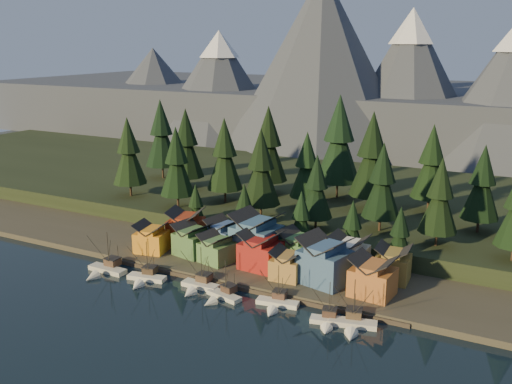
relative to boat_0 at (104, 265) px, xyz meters
The scene contains 45 objects.
ground 35.56m from the boat_0, 12.86° to the right, with size 500.00×500.00×0.00m, color black.
shore_strip 47.22m from the boat_0, 42.85° to the left, with size 400.00×50.00×1.50m, color #3D392C.
hillside 89.10m from the boat_0, 67.15° to the left, with size 420.00×100.00×6.00m, color black.
dock 35.69m from the boat_0, 13.96° to the left, with size 80.00×4.00×1.00m, color #433930.
mountain_ridge 209.30m from the boat_0, 81.59° to the left, with size 560.00×190.00×90.00m.
boat_0 is the anchor object (origin of this frame).
boat_1 12.15m from the boat_0, ahead, with size 10.08×10.70×10.70m.
boat_2 26.23m from the boat_0, ahead, with size 9.36×10.20×11.11m.
boat_3 33.61m from the boat_0, ahead, with size 9.36×9.82×10.03m.
boat_4 46.39m from the boat_0, ahead, with size 9.91×10.57×10.12m.
boat_5 59.26m from the boat_0, ahead, with size 8.12×8.63×9.90m.
boat_6 64.19m from the boat_0, ahead, with size 10.39×10.92×11.07m.
house_front_0 15.71m from the boat_0, 76.49° to the left, with size 9.15×8.81×7.92m.
house_front_1 23.39m from the boat_0, 50.91° to the left, with size 9.69×9.43×8.55m.
house_front_2 28.56m from the boat_0, 35.75° to the left, with size 9.23×9.28×7.53m.
house_front_3 39.57m from the boat_0, 27.62° to the left, with size 10.03×9.63×9.52m.
house_front_4 46.04m from the boat_0, 19.68° to the left, with size 7.53×8.06×7.21m.
house_front_5 55.07m from the boat_0, 18.12° to the left, with size 12.65×11.93×11.26m.
house_front_6 65.99m from the boat_0, 13.66° to the left, with size 9.83×9.38×9.09m.
house_back_0 25.81m from the boat_0, 70.44° to the left, with size 10.97×10.71×9.91m.
house_back_1 31.94m from the boat_0, 49.42° to the left, with size 9.36×9.44×8.99m.
house_back_2 39.29m from the boat_0, 38.25° to the left, with size 12.53×11.72×12.05m.
house_back_3 48.95m from the boat_0, 30.72° to the left, with size 9.94×9.18×8.80m.
house_back_4 60.69m from the boat_0, 24.27° to the left, with size 9.06×8.72×9.63m.
house_back_5 70.80m from the boat_0, 21.22° to the left, with size 8.05×8.14×8.62m.
tree_hill_0 55.08m from the boat_0, 121.85° to the left, with size 11.39×11.39×26.53m.
tree_hill_1 65.00m from the boat_0, 104.37° to the left, with size 12.18×12.18×28.38m.
tree_hill_2 44.20m from the boat_0, 97.67° to the left, with size 10.93×10.93×25.46m.
tree_hill_3 55.59m from the boat_0, 84.95° to the left, with size 11.74×11.74×27.35m.
tree_hill_4 71.22m from the boat_0, 79.36° to the left, with size 12.88×12.88×30.00m.
tree_hill_5 51.22m from the boat_0, 61.77° to the left, with size 11.44×11.44×26.64m.
tree_hill_6 66.99m from the boat_0, 61.81° to the left, with size 10.35×10.35×24.12m.
tree_hill_7 59.10m from the boat_0, 44.64° to the left, with size 9.03×9.03×21.04m.
tree_hill_8 83.03m from the boat_0, 52.83° to the left, with size 13.10×13.10×30.52m.
tree_hill_9 75.63m from the boat_0, 39.76° to the left, with size 10.52×10.52×24.50m.
tree_hill_10 98.56m from the boat_0, 48.14° to the left, with size 11.48×11.48×26.75m.
tree_hill_11 85.52m from the boat_0, 30.11° to the left, with size 9.85×9.85×22.94m.
tree_hill_12 100.82m from the boat_0, 35.78° to the left, with size 10.40×10.40×24.22m.
tree_hill_15 84.82m from the boat_0, 64.97° to the left, with size 14.60×14.60×34.02m.
tree_hill_16 80.22m from the boat_0, 115.47° to the left, with size 12.76×12.76×29.73m.
tree_shore_0 33.67m from the boat_0, 78.38° to the left, with size 6.56×6.56×15.29m.
tree_shore_1 40.24m from the boat_0, 54.85° to the left, with size 7.42×7.42×17.28m.
tree_shore_2 51.74m from the boat_0, 39.03° to the left, with size 7.43×7.43×17.31m.
tree_shore_3 63.04m from the boat_0, 30.91° to the left, with size 7.09×7.09×16.52m.
tree_shore_4 73.52m from the boat_0, 26.07° to the left, with size 7.12×7.12×16.59m.
Camera 1 is at (60.54, -92.21, 56.53)m, focal length 40.00 mm.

